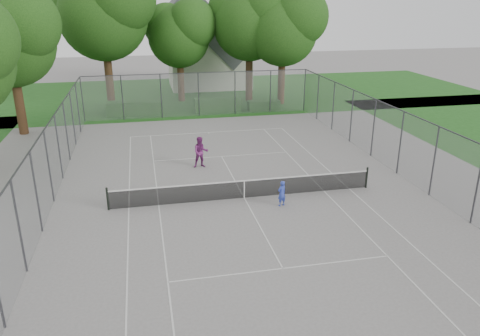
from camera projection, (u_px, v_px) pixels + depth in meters
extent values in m
plane|color=slate|center=(244.00, 198.00, 22.72)|extent=(120.00, 120.00, 0.00)
cube|color=#1A4C15|center=(188.00, 94.00, 46.57)|extent=(60.00, 20.00, 0.00)
cube|color=silver|center=(208.00, 132.00, 33.62)|extent=(10.97, 0.06, 0.01)
cube|color=silver|center=(129.00, 208.00, 21.64)|extent=(0.06, 23.77, 0.01)
cube|color=silver|center=(349.00, 189.00, 23.79)|extent=(0.06, 23.77, 0.01)
cube|color=silver|center=(159.00, 205.00, 21.91)|extent=(0.06, 23.77, 0.01)
cube|color=silver|center=(324.00, 191.00, 23.52)|extent=(0.06, 23.77, 0.01)
cube|color=silver|center=(283.00, 268.00, 16.84)|extent=(8.23, 0.06, 0.01)
cube|color=silver|center=(222.00, 156.00, 28.59)|extent=(8.23, 0.06, 0.01)
cube|color=silver|center=(244.00, 198.00, 22.72)|extent=(0.06, 12.80, 0.01)
cube|color=silver|center=(209.00, 133.00, 33.48)|extent=(0.06, 0.30, 0.01)
cylinder|color=black|center=(108.00, 199.00, 21.28)|extent=(0.10, 0.10, 1.10)
cylinder|color=black|center=(367.00, 178.00, 23.78)|extent=(0.10, 0.10, 1.10)
cube|color=black|center=(244.00, 190.00, 22.56)|extent=(12.67, 0.01, 0.86)
cube|color=silver|center=(244.00, 181.00, 22.40)|extent=(12.77, 0.03, 0.06)
cube|color=silver|center=(244.00, 190.00, 22.57)|extent=(0.05, 0.02, 0.88)
cylinder|color=#38383D|center=(82.00, 99.00, 35.95)|extent=(0.08, 0.08, 3.50)
cylinder|color=#38383D|center=(305.00, 90.00, 39.47)|extent=(0.08, 0.08, 3.50)
cube|color=slate|center=(199.00, 95.00, 37.71)|extent=(18.00, 0.02, 3.50)
cube|color=slate|center=(43.00, 179.00, 20.35)|extent=(0.02, 34.00, 3.50)
cube|color=slate|center=(416.00, 152.00, 23.88)|extent=(0.02, 34.00, 3.50)
cube|color=#38383D|center=(198.00, 73.00, 37.11)|extent=(18.00, 0.05, 0.05)
cube|color=#38383D|center=(37.00, 140.00, 19.75)|extent=(0.05, 34.00, 0.05)
cube|color=#38383D|center=(421.00, 118.00, 23.27)|extent=(0.05, 34.00, 0.05)
cylinder|color=#382214|center=(109.00, 79.00, 40.14)|extent=(0.67, 0.67, 5.13)
sphere|color=#183D10|center=(103.00, 16.00, 38.37)|extent=(7.29, 7.29, 7.29)
sphere|color=#183D10|center=(87.00, 2.00, 38.58)|extent=(5.47, 5.47, 5.47)
cylinder|color=#382214|center=(181.00, 80.00, 43.16)|extent=(0.61, 0.61, 3.88)
sphere|color=#183D10|center=(179.00, 37.00, 41.82)|extent=(5.52, 5.52, 5.52)
sphere|color=#183D10|center=(192.00, 24.00, 40.90)|extent=(4.41, 4.41, 4.41)
sphere|color=#183D10|center=(167.00, 27.00, 41.98)|extent=(4.14, 4.14, 4.14)
cylinder|color=#382214|center=(249.00, 76.00, 43.13)|extent=(0.65, 0.65, 4.63)
sphere|color=#183D10|center=(249.00, 23.00, 41.54)|extent=(6.58, 6.58, 6.58)
sphere|color=#183D10|center=(267.00, 8.00, 40.43)|extent=(5.27, 5.27, 5.27)
sphere|color=#183D10|center=(235.00, 12.00, 41.72)|extent=(4.94, 4.94, 4.94)
cylinder|color=#382214|center=(281.00, 80.00, 41.99)|extent=(0.63, 0.63, 4.26)
sphere|color=#183D10|center=(283.00, 31.00, 40.52)|extent=(6.05, 6.05, 6.05)
sphere|color=#183D10|center=(300.00, 17.00, 39.50)|extent=(4.84, 4.84, 4.84)
sphere|color=#183D10|center=(269.00, 20.00, 40.69)|extent=(4.54, 4.54, 4.54)
cylinder|color=#382214|center=(20.00, 104.00, 32.64)|extent=(0.63, 0.63, 4.24)
sphere|color=#183D10|center=(9.00, 42.00, 31.17)|extent=(6.04, 6.04, 6.04)
sphere|color=#183D10|center=(23.00, 23.00, 30.16)|extent=(4.83, 4.83, 4.83)
cube|color=#1D4B18|center=(135.00, 108.00, 38.46)|extent=(4.50, 1.35, 1.12)
cube|color=#1D4B18|center=(217.00, 105.00, 39.48)|extent=(3.89, 1.11, 1.22)
cube|color=#1D4B18|center=(264.00, 105.00, 40.09)|extent=(2.72, 1.00, 0.82)
cube|color=beige|center=(209.00, 57.00, 49.67)|extent=(8.23, 6.17, 6.17)
cube|color=#4A4B4F|center=(208.00, 27.00, 48.60)|extent=(8.14, 6.38, 8.14)
imported|color=#2F43B3|center=(282.00, 193.00, 21.70)|extent=(0.53, 0.45, 1.24)
imported|color=#722668|center=(201.00, 152.00, 26.54)|extent=(0.88, 0.70, 1.79)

